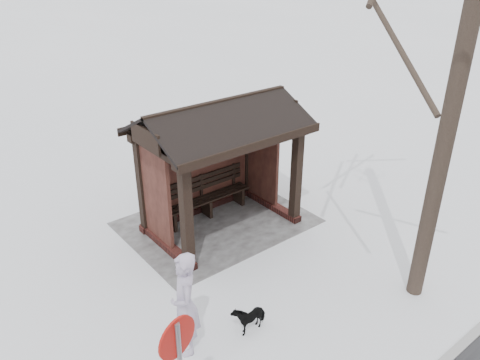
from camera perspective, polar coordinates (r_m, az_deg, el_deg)
The scene contains 6 objects.
ground at distance 11.18m, azimuth -2.23°, elevation -5.62°, with size 120.00×120.00×0.00m, color silver.
trampled_patch at distance 11.32m, azimuth -2.83°, elevation -5.16°, with size 4.20×3.20×0.02m, color gray.
bus_shelter at distance 10.32m, azimuth -2.96°, elevation 5.00°, with size 3.60×2.40×3.09m.
pedestrian at distance 7.63m, azimuth -6.72°, elevation -14.82°, with size 0.67×0.44×1.83m, color #A79BB6.
dog at distance 8.36m, azimuth 1.11°, elevation -16.24°, with size 0.28×0.62×0.53m, color black.
road_sign at distance 5.93m, azimuth -7.47°, elevation -20.75°, with size 0.55×0.16×2.20m.
Camera 1 is at (5.57, 7.68, 5.92)m, focal length 35.00 mm.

